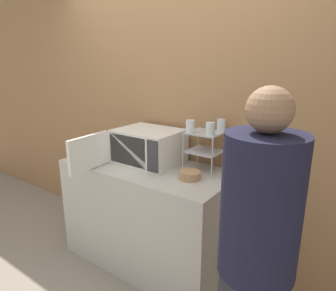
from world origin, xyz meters
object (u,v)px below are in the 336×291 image
object	(u,v)px
glass_back_right	(221,125)
person	(258,240)
glass_front_left	(190,126)
dish_rack	(205,143)
glass_front_right	(210,129)
microwave	(146,146)
bowl	(190,175)

from	to	relation	value
glass_back_right	person	distance (m)	1.08
person	glass_back_right	bearing A→B (deg)	126.65
glass_back_right	glass_front_left	bearing A→B (deg)	-137.77
dish_rack	glass_front_right	bearing A→B (deg)	-43.47
glass_front_left	glass_front_right	xyz separation A→B (m)	(0.17, 0.00, 0.00)
glass_front_left	microwave	bearing A→B (deg)	-174.33
dish_rack	microwave	bearing A→B (deg)	-166.14
glass_front_left	bowl	bearing A→B (deg)	-57.15
microwave	person	xyz separation A→B (m)	(1.20, -0.61, -0.13)
glass_front_left	glass_back_right	xyz separation A→B (m)	(0.18, 0.16, 0.00)
dish_rack	glass_front_right	size ratio (longest dim) A/B	3.24
dish_rack	bowl	bearing A→B (deg)	-88.32
dish_rack	person	bearing A→B (deg)	-46.31
microwave	glass_back_right	world-z (taller)	glass_back_right
microwave	glass_front_left	bearing A→B (deg)	5.67
glass_front_left	dish_rack	bearing A→B (deg)	43.15
glass_front_right	person	xyz separation A→B (m)	(0.62, -0.66, -0.35)
microwave	person	distance (m)	1.35
glass_front_left	person	size ratio (longest dim) A/B	0.06
dish_rack	person	xyz separation A→B (m)	(0.70, -0.73, -0.22)
glass_front_left	bowl	xyz separation A→B (m)	(0.09, -0.15, -0.33)
bowl	person	size ratio (longest dim) A/B	0.10
glass_front_right	bowl	xyz separation A→B (m)	(-0.08, -0.15, -0.33)
microwave	bowl	size ratio (longest dim) A/B	5.23
person	glass_front_right	bearing A→B (deg)	133.34
dish_rack	glass_front_left	xyz separation A→B (m)	(-0.09, -0.08, 0.14)
microwave	bowl	bearing A→B (deg)	-11.80
microwave	glass_front_left	distance (m)	0.47
person	bowl	bearing A→B (deg)	143.99
glass_front_left	glass_back_right	distance (m)	0.25
glass_front_right	glass_back_right	bearing A→B (deg)	85.79
glass_front_right	person	bearing A→B (deg)	-46.66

